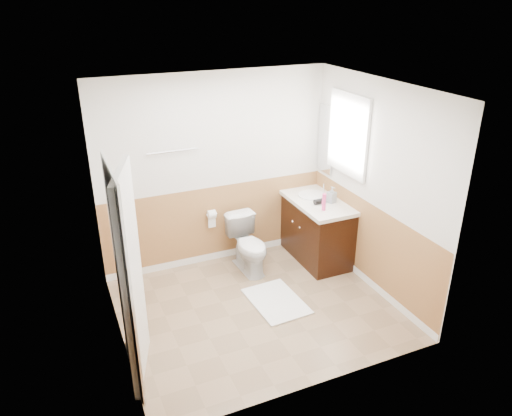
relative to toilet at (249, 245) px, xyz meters
name	(u,v)px	position (x,y,z in m)	size (l,w,h in m)	color
floor	(257,309)	(-0.26, -0.85, -0.36)	(3.00, 3.00, 0.00)	#8C7051
ceiling	(257,89)	(-0.26, -0.85, 2.14)	(3.00, 3.00, 0.00)	white
wall_back	(216,171)	(-0.26, 0.45, 0.89)	(3.00, 3.00, 0.00)	silver
wall_front	(320,269)	(-0.26, -2.15, 0.89)	(3.00, 3.00, 0.00)	silver
wall_left	(110,236)	(-1.76, -0.85, 0.89)	(3.00, 3.00, 0.00)	silver
wall_right	(375,188)	(1.24, -0.85, 0.89)	(3.00, 3.00, 0.00)	silver
wainscot_back	(218,225)	(-0.26, 0.44, 0.14)	(3.00, 3.00, 0.00)	#AF7A46
wainscot_front	(315,341)	(-0.26, -2.14, 0.14)	(3.00, 3.00, 0.00)	#AF7A46
wainscot_left	(120,303)	(-1.75, -0.85, 0.14)	(2.60, 2.60, 0.00)	#AF7A46
wainscot_right	(368,246)	(1.22, -0.85, 0.14)	(2.60, 2.60, 0.00)	#AF7A46
toilet	(249,245)	(0.00, 0.00, 0.00)	(0.40, 0.70, 0.71)	white
bath_mat	(276,301)	(0.00, -0.82, -0.35)	(0.55, 0.80, 0.02)	white
vanity_cabinet	(316,231)	(0.95, -0.06, 0.04)	(0.55, 1.10, 0.80)	black
vanity_knob_left	(300,228)	(0.65, -0.16, 0.19)	(0.03, 0.03, 0.03)	silver
vanity_knob_right	(293,221)	(0.65, 0.04, 0.19)	(0.03, 0.03, 0.03)	silver
countertop	(317,202)	(0.94, -0.06, 0.47)	(0.60, 1.15, 0.05)	white
sink_basin	(312,195)	(0.95, 0.09, 0.50)	(0.36, 0.36, 0.02)	white
faucet	(324,189)	(1.13, 0.09, 0.56)	(0.02, 0.02, 0.14)	silver
lotion_bottle	(324,202)	(0.85, -0.38, 0.60)	(0.05, 0.05, 0.22)	#EA3C84
soap_dispenser	(332,195)	(1.07, -0.21, 0.60)	(0.10, 0.10, 0.21)	#8C979E
hair_dryer_body	(319,201)	(0.90, -0.19, 0.53)	(0.07, 0.07, 0.14)	black
hair_dryer_handle	(316,203)	(0.87, -0.17, 0.50)	(0.03, 0.03, 0.07)	black
mirror_panel	(326,140)	(1.21, 0.25, 1.19)	(0.02, 0.35, 0.90)	silver
window_frame	(348,134)	(1.21, -0.26, 1.39)	(0.04, 0.80, 1.00)	white
window_glass	(349,134)	(1.22, -0.26, 1.39)	(0.01, 0.70, 0.90)	white
door	(132,279)	(-1.66, -1.30, 0.66)	(0.05, 0.80, 2.04)	white
door_frame	(123,279)	(-1.74, -1.30, 0.67)	(0.02, 0.92, 2.10)	white
door_knob	(133,266)	(-1.60, -0.97, 0.59)	(0.06, 0.06, 0.06)	silver
towel_bar	(172,151)	(-0.81, 0.40, 1.24)	(0.02, 0.02, 0.62)	silver
tp_holder_bar	(212,214)	(-0.36, 0.38, 0.34)	(0.02, 0.02, 0.14)	silver
tp_roll	(212,214)	(-0.36, 0.38, 0.34)	(0.11, 0.11, 0.10)	white
tp_sheet	(212,222)	(-0.36, 0.38, 0.23)	(0.10, 0.01, 0.16)	white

